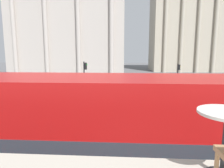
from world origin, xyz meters
name	(u,v)px	position (x,y,z in m)	size (l,w,h in m)	color
double_decker_bus	(82,139)	(-1.58, 3.21, 2.33)	(10.67, 2.63, 4.20)	black
plaza_building_left	(70,29)	(-13.21, 45.09, 10.59)	(26.09, 12.89, 21.18)	#BCB2A8
plaza_building_right	(198,25)	(19.91, 56.25, 12.56)	(25.80, 14.13, 25.15)	#B2A893
traffic_light_near	(168,92)	(2.75, 11.53, 2.20)	(0.42, 0.24, 3.33)	black
traffic_light_mid	(85,76)	(-4.31, 17.40, 2.63)	(0.42, 0.24, 4.04)	black
traffic_light_far	(178,73)	(6.61, 23.74, 2.32)	(0.42, 0.24, 3.54)	black
car_navy	(74,91)	(-5.86, 19.07, 0.70)	(4.20, 1.93, 1.35)	black
car_maroon	(86,100)	(-3.79, 15.03, 0.70)	(4.20, 1.93, 1.35)	black
pedestrian_white	(121,78)	(-0.90, 28.56, 1.02)	(0.32, 0.32, 1.77)	#282B33
pedestrian_blue	(186,84)	(7.66, 23.55, 1.00)	(0.32, 0.32, 1.74)	#282B33
pedestrian_black	(181,80)	(8.04, 27.36, 0.97)	(0.32, 0.32, 1.68)	#282B33
pedestrian_yellow	(67,105)	(-4.77, 12.37, 0.93)	(0.32, 0.32, 1.63)	#282B33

